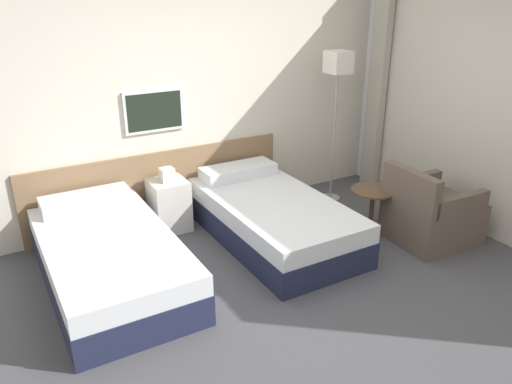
{
  "coord_description": "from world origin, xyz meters",
  "views": [
    {
      "loc": [
        -2.23,
        -2.97,
        2.46
      ],
      "look_at": [
        0.01,
        0.9,
        0.6
      ],
      "focal_mm": 35.0,
      "sensor_mm": 36.0,
      "label": 1
    }
  ],
  "objects_px": {
    "floor_lamp": "(338,75)",
    "side_table": "(372,202)",
    "bed_near_door": "(110,259)",
    "nightstand": "(169,204)",
    "armchair": "(431,216)",
    "bed_near_window": "(272,218)"
  },
  "relations": [
    {
      "from": "floor_lamp",
      "to": "bed_near_door",
      "type": "bearing_deg",
      "value": -169.34
    },
    {
      "from": "bed_near_door",
      "to": "floor_lamp",
      "type": "distance_m",
      "value": 3.19
    },
    {
      "from": "floor_lamp",
      "to": "side_table",
      "type": "relative_size",
      "value": 3.62
    },
    {
      "from": "side_table",
      "to": "armchair",
      "type": "relative_size",
      "value": 0.58
    },
    {
      "from": "floor_lamp",
      "to": "armchair",
      "type": "height_order",
      "value": "floor_lamp"
    },
    {
      "from": "side_table",
      "to": "nightstand",
      "type": "bearing_deg",
      "value": 147.75
    },
    {
      "from": "floor_lamp",
      "to": "nightstand",
      "type": "bearing_deg",
      "value": 174.25
    },
    {
      "from": "bed_near_window",
      "to": "armchair",
      "type": "distance_m",
      "value": 1.62
    },
    {
      "from": "nightstand",
      "to": "bed_near_window",
      "type": "bearing_deg",
      "value": -41.55
    },
    {
      "from": "bed_near_door",
      "to": "side_table",
      "type": "relative_size",
      "value": 4.04
    },
    {
      "from": "floor_lamp",
      "to": "side_table",
      "type": "bearing_deg",
      "value": -102.12
    },
    {
      "from": "bed_near_window",
      "to": "floor_lamp",
      "type": "distance_m",
      "value": 1.83
    },
    {
      "from": "bed_near_door",
      "to": "nightstand",
      "type": "bearing_deg",
      "value": 41.55
    },
    {
      "from": "bed_near_door",
      "to": "bed_near_window",
      "type": "xyz_separation_m",
      "value": [
        1.68,
        0.0,
        0.0
      ]
    },
    {
      "from": "bed_near_window",
      "to": "bed_near_door",
      "type": "bearing_deg",
      "value": 180.0
    },
    {
      "from": "bed_near_door",
      "to": "bed_near_window",
      "type": "bearing_deg",
      "value": 0.0
    },
    {
      "from": "floor_lamp",
      "to": "bed_near_window",
      "type": "bearing_deg",
      "value": -155.59
    },
    {
      "from": "nightstand",
      "to": "floor_lamp",
      "type": "height_order",
      "value": "floor_lamp"
    },
    {
      "from": "side_table",
      "to": "armchair",
      "type": "distance_m",
      "value": 0.6
    },
    {
      "from": "bed_near_window",
      "to": "nightstand",
      "type": "height_order",
      "value": "nightstand"
    },
    {
      "from": "bed_near_door",
      "to": "nightstand",
      "type": "height_order",
      "value": "nightstand"
    },
    {
      "from": "bed_near_window",
      "to": "nightstand",
      "type": "xyz_separation_m",
      "value": [
        -0.84,
        0.74,
        0.05
      ]
    }
  ]
}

